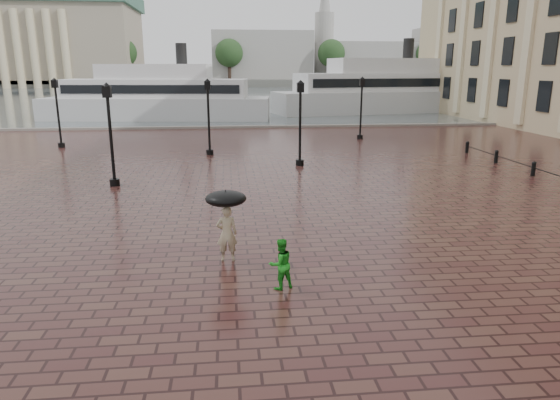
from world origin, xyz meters
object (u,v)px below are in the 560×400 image
at_px(child_pedestrian, 281,264).
at_px(ferry_near, 157,97).
at_px(street_lamps, 215,117).
at_px(ferry_far, 383,91).
at_px(adult_pedestrian, 227,234).

bearing_deg(child_pedestrian, ferry_near, -101.52).
xyz_separation_m(street_lamps, ferry_far, (19.26, 29.12, 0.25)).
xyz_separation_m(child_pedestrian, ferry_far, (17.35, 48.31, 1.95)).
distance_m(street_lamps, adult_pedestrian, 17.35).
bearing_deg(adult_pedestrian, street_lamps, -88.57).
height_order(adult_pedestrian, ferry_far, ferry_far).
height_order(adult_pedestrian, child_pedestrian, adult_pedestrian).
xyz_separation_m(ferry_near, ferry_far, (25.76, 5.87, 0.30)).
bearing_deg(ferry_near, street_lamps, -68.11).
distance_m(child_pedestrian, ferry_far, 51.37).
height_order(adult_pedestrian, ferry_near, ferry_near).
distance_m(ferry_near, ferry_far, 26.42).
height_order(street_lamps, child_pedestrian, street_lamps).
relative_size(street_lamps, adult_pedestrian, 13.74).
bearing_deg(ferry_far, child_pedestrian, -120.81).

